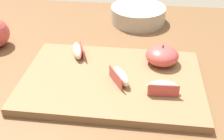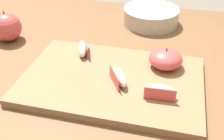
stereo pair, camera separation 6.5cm
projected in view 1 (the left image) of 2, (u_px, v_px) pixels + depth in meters
The scene contains 7 objects.
dining_table at pixel (126, 95), 0.80m from camera, with size 1.26×0.89×0.75m.
cutting_board at pixel (112, 80), 0.67m from camera, with size 0.43×0.28×0.02m.
apple_half_skin_up at pixel (162, 55), 0.70m from camera, with size 0.08×0.08×0.05m.
apple_wedge_right at pixel (120, 76), 0.64m from camera, with size 0.06×0.07×0.03m.
apple_wedge_near_knife at pixel (163, 87), 0.60m from camera, with size 0.07×0.03×0.03m.
apple_wedge_front at pixel (78, 50), 0.74m from camera, with size 0.05×0.07×0.03m.
ceramic_fruit_bowl at pixel (138, 14), 0.95m from camera, with size 0.19×0.19×0.06m.
Camera 1 is at (0.04, -0.62, 1.15)m, focal length 44.46 mm.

